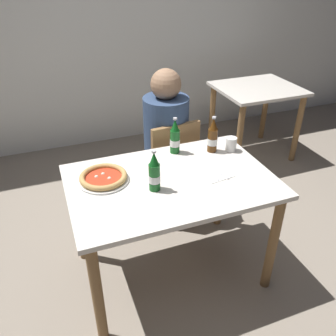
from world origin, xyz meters
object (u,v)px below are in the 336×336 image
diner_seated (166,149)px  pizza_margherita_near (103,178)px  chair_behind_table (169,163)px  dining_table_background (256,102)px  beer_bottle_left (154,174)px  napkin_with_cutlery (214,173)px  beer_bottle_center (213,137)px  dining_table_main (171,195)px  beer_bottle_right (175,138)px  paper_cup (231,144)px

diner_seated → pizza_margherita_near: diner_seated is taller
chair_behind_table → dining_table_background: chair_behind_table is taller
chair_behind_table → beer_bottle_left: beer_bottle_left is taller
dining_table_background → napkin_with_cutlery: bearing=-131.6°
diner_seated → beer_bottle_center: 0.53m
dining_table_background → chair_behind_table: bearing=-151.3°
diner_seated → napkin_with_cutlery: size_ratio=5.92×
dining_table_main → dining_table_background: size_ratio=1.50×
dining_table_main → chair_behind_table: bearing=70.1°
dining_table_main → beer_bottle_right: beer_bottle_right is taller
beer_bottle_center → napkin_with_cutlery: bearing=-113.5°
diner_seated → dining_table_background: (1.21, 0.61, 0.01)m
beer_bottle_center → beer_bottle_left: bearing=-149.9°
beer_bottle_right → dining_table_background: bearing=37.1°
beer_bottle_right → beer_bottle_center: bearing=-16.8°
beer_bottle_center → napkin_with_cutlery: size_ratio=1.21×
diner_seated → paper_cup: size_ratio=12.73×
dining_table_main → dining_table_background: (1.42, 1.27, -0.04)m
beer_bottle_center → paper_cup: (0.12, -0.04, -0.06)m
chair_behind_table → beer_bottle_left: size_ratio=3.44×
diner_seated → pizza_margherita_near: bearing=-137.7°
dining_table_main → paper_cup: 0.56m
dining_table_background → paper_cup: bearing=-130.5°
pizza_margherita_near → napkin_with_cutlery: size_ratio=1.46×
diner_seated → pizza_margherita_near: size_ratio=4.05×
chair_behind_table → beer_bottle_right: beer_bottle_right is taller
dining_table_main → napkin_with_cutlery: bearing=-6.1°
napkin_with_cutlery → dining_table_main: bearing=173.9°
dining_table_main → paper_cup: paper_cup is taller
beer_bottle_left → beer_bottle_right: (0.27, 0.36, 0.00)m
dining_table_main → beer_bottle_center: (0.38, 0.23, 0.22)m
pizza_margherita_near → beer_bottle_left: 0.32m
diner_seated → napkin_with_cutlery: 0.71m
beer_bottle_center → napkin_with_cutlery: (-0.11, -0.26, -0.10)m
dining_table_main → napkin_with_cutlery: (0.27, -0.03, 0.12)m
chair_behind_table → beer_bottle_right: (-0.08, -0.31, 0.37)m
chair_behind_table → beer_bottle_center: size_ratio=3.44×
diner_seated → dining_table_background: bearing=26.8°
dining_table_main → dining_table_background: same height
diner_seated → pizza_margherita_near: 0.81m
dining_table_background → napkin_with_cutlery: (-1.15, -1.30, 0.16)m
pizza_margherita_near → paper_cup: size_ratio=3.14×
dining_table_background → beer_bottle_right: 1.63m
pizza_margherita_near → dining_table_background: bearing=32.5°
dining_table_background → dining_table_main: bearing=-138.3°
beer_bottle_left → beer_bottle_center: same height
paper_cup → beer_bottle_right: bearing=162.9°
dining_table_main → beer_bottle_left: beer_bottle_left is taller
diner_seated → beer_bottle_center: bearing=-68.6°
beer_bottle_right → diner_seated: bearing=78.8°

